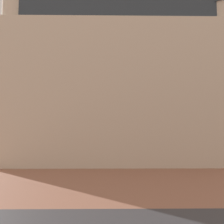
{
  "coord_description": "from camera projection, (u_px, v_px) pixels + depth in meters",
  "views": [
    {
      "loc": [
        -0.37,
        0.25,
        3.95
      ],
      "look_at": [
        -0.21,
        11.43,
        4.97
      ],
      "focal_mm": 37.39,
      "sensor_mm": 36.0,
      "label": 1
    }
  ],
  "objects": [
    {
      "name": "landmark_building",
      "position": [
        116.0,
        84.0,
        32.72
      ],
      "size": [
        29.2,
        11.85,
        36.56
      ],
      "color": "beige",
      "rests_on": "ground_plane"
    }
  ]
}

